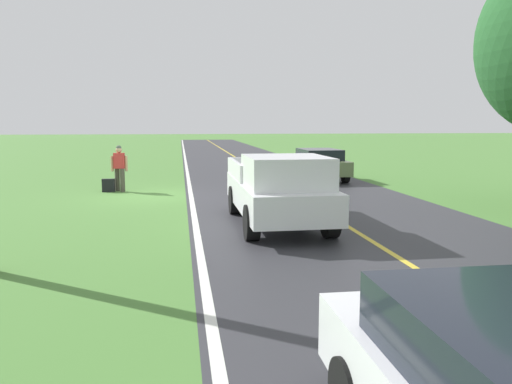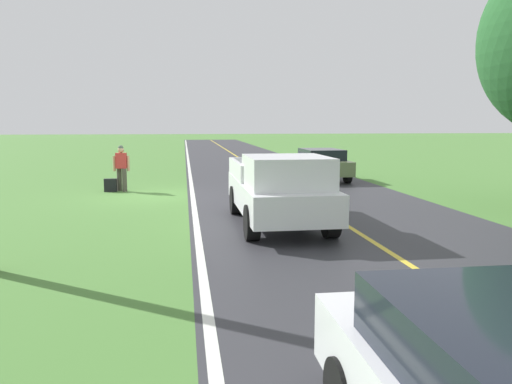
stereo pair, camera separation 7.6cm
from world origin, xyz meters
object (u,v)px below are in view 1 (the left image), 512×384
Objects in this scene: hitchhiker_walking at (119,166)px; pickup_truck_passing at (279,188)px; suitcase_carried at (108,185)px; sedan_near_oncoming at (318,163)px.

hitchhiker_walking is 8.64m from pickup_truck_passing.
hitchhiker_walking is 3.54× the size of suitcase_carried.
pickup_truck_passing reaches higher than hitchhiker_walking.
suitcase_carried is 0.11× the size of sedan_near_oncoming.
hitchhiker_walking is at bearing 17.70° from sedan_near_oncoming.
suitcase_carried is (0.42, 0.08, -0.73)m from hitchhiker_walking.
suitcase_carried is 9.37m from sedan_near_oncoming.
hitchhiker_walking reaches higher than sedan_near_oncoming.
pickup_truck_passing is (-4.70, 7.25, -0.01)m from hitchhiker_walking.
sedan_near_oncoming is at bearing 108.05° from suitcase_carried.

